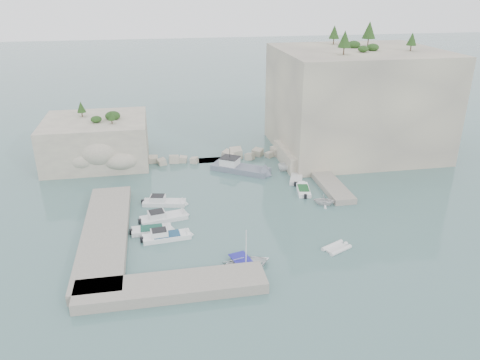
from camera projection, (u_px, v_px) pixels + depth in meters
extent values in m
plane|color=slate|center=(249.00, 221.00, 57.40)|extent=(400.00, 400.00, 0.00)
cube|color=beige|center=(356.00, 101.00, 78.70)|extent=(26.00, 22.00, 17.00)
cube|color=beige|center=(306.00, 155.00, 75.36)|extent=(8.00, 10.00, 2.50)
cube|color=beige|center=(97.00, 140.00, 75.27)|extent=(16.00, 14.00, 7.00)
cube|color=#9E9689|center=(105.00, 234.00, 53.43)|extent=(5.00, 24.00, 1.10)
cube|color=#9E9689|center=(172.00, 287.00, 44.21)|extent=(18.00, 4.00, 1.10)
cube|color=#9E9689|center=(325.00, 179.00, 68.55)|extent=(3.00, 16.00, 0.80)
cube|color=beige|center=(216.00, 156.00, 76.85)|extent=(28.00, 3.00, 1.40)
imported|color=white|center=(246.00, 269.00, 47.99)|extent=(6.24, 5.12, 1.13)
imported|color=silver|center=(324.00, 205.00, 61.66)|extent=(3.63, 3.39, 1.56)
imported|color=white|center=(290.00, 170.00, 72.87)|extent=(4.53, 2.39, 1.66)
cylinder|color=white|center=(246.00, 246.00, 46.94)|extent=(0.10, 0.10, 4.20)
cone|color=#1E4219|center=(345.00, 39.00, 69.11)|extent=(1.96, 1.96, 2.45)
cone|color=#1E4219|center=(369.00, 30.00, 78.46)|extent=(2.24, 2.24, 2.80)
cone|color=#1E4219|center=(412.00, 39.00, 73.10)|extent=(1.57, 1.57, 1.96)
cone|color=#1E4219|center=(334.00, 32.00, 80.53)|extent=(1.79, 1.79, 2.24)
cone|color=#1E4219|center=(81.00, 107.00, 74.73)|extent=(1.40, 1.40, 1.75)
cone|color=#1E4219|center=(111.00, 115.00, 71.18)|extent=(1.12, 1.12, 1.40)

